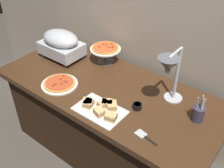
% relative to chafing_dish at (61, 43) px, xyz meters
% --- Properties ---
extents(ground_plane, '(8.00, 8.00, 0.00)m').
position_rel_chafing_dish_xyz_m(ground_plane, '(0.64, -0.11, -0.91)').
color(ground_plane, '#4C443D').
extents(back_wall, '(4.40, 0.04, 2.40)m').
position_rel_chafing_dish_xyz_m(back_wall, '(0.64, 0.39, 0.29)').
color(back_wall, tan).
rests_on(back_wall, ground_plane).
extents(buffet_table, '(1.90, 0.84, 0.76)m').
position_rel_chafing_dish_xyz_m(buffet_table, '(0.64, -0.11, -0.52)').
color(buffet_table, '#422816').
rests_on(buffet_table, ground_plane).
extents(chafing_dish, '(0.39, 0.27, 0.27)m').
position_rel_chafing_dish_xyz_m(chafing_dish, '(0.00, 0.00, 0.00)').
color(chafing_dish, '#B7BABF').
rests_on(chafing_dish, buffet_table).
extents(heat_lamp, '(0.15, 0.32, 0.45)m').
position_rel_chafing_dish_xyz_m(heat_lamp, '(1.13, -0.06, 0.19)').
color(heat_lamp, '#B7BABF').
rests_on(heat_lamp, buffet_table).
extents(pizza_plate_front, '(0.30, 0.30, 0.03)m').
position_rel_chafing_dish_xyz_m(pizza_plate_front, '(0.31, -0.33, -0.14)').
color(pizza_plate_front, white).
rests_on(pizza_plate_front, buffet_table).
extents(pizza_plate_center, '(0.28, 0.28, 0.16)m').
position_rel_chafing_dish_xyz_m(pizza_plate_center, '(0.38, 0.19, -0.02)').
color(pizza_plate_center, '#595B60').
rests_on(pizza_plate_center, buffet_table).
extents(sandwich_platter, '(0.36, 0.24, 0.06)m').
position_rel_chafing_dish_xyz_m(sandwich_platter, '(0.78, -0.37, -0.12)').
color(sandwich_platter, white).
rests_on(sandwich_platter, buffet_table).
extents(sauce_cup_near, '(0.07, 0.07, 0.04)m').
position_rel_chafing_dish_xyz_m(sauce_cup_near, '(0.98, -0.18, -0.13)').
color(sauce_cup_near, black).
rests_on(sauce_cup_near, buffet_table).
extents(utensil_holder, '(0.08, 0.08, 0.21)m').
position_rel_chafing_dish_xyz_m(utensil_holder, '(1.37, -0.03, -0.09)').
color(utensil_holder, '#383347').
rests_on(utensil_holder, buffet_table).
extents(serving_spatula, '(0.17, 0.07, 0.01)m').
position_rel_chafing_dish_xyz_m(serving_spatula, '(1.18, -0.39, -0.15)').
color(serving_spatula, '#B7BABF').
rests_on(serving_spatula, buffet_table).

